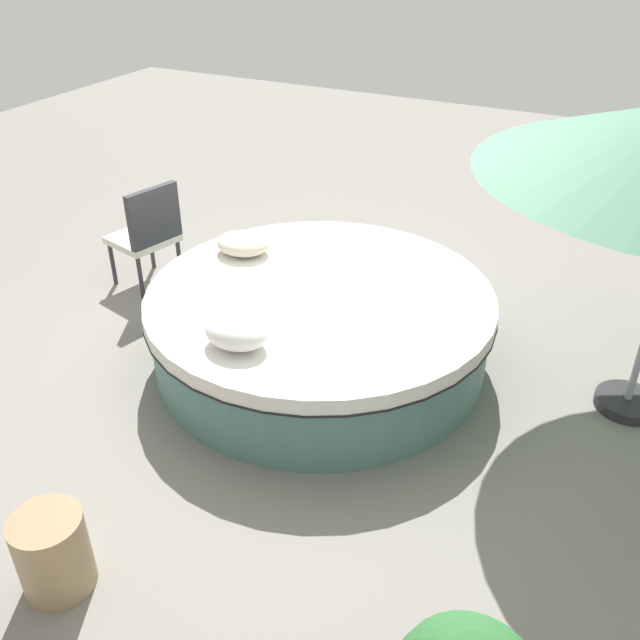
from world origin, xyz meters
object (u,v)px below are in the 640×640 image
(throw_pillow_0, at_px, (243,244))
(side_table, at_px, (53,553))
(round_bed, at_px, (320,326))
(patio_chair, at_px, (148,230))
(throw_pillow_1, at_px, (236,332))

(throw_pillow_0, bearing_deg, side_table, 101.34)
(throw_pillow_0, height_order, side_table, throw_pillow_0)
(round_bed, bearing_deg, patio_chair, -11.54)
(throw_pillow_0, relative_size, throw_pillow_1, 1.02)
(throw_pillow_1, bearing_deg, round_bed, -100.65)
(patio_chair, distance_m, side_table, 3.28)
(round_bed, xyz_separation_m, patio_chair, (1.91, -0.39, 0.25))
(round_bed, relative_size, throw_pillow_1, 6.06)
(patio_chair, bearing_deg, throw_pillow_1, -111.75)
(throw_pillow_1, xyz_separation_m, side_table, (0.14, 1.58, -0.48))
(throw_pillow_0, height_order, throw_pillow_1, throw_pillow_1)
(round_bed, xyz_separation_m, throw_pillow_0, (0.85, -0.30, 0.38))
(throw_pillow_1, relative_size, patio_chair, 0.44)
(round_bed, height_order, throw_pillow_0, throw_pillow_0)
(throw_pillow_0, xyz_separation_m, throw_pillow_1, (-0.69, 1.18, 0.02))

